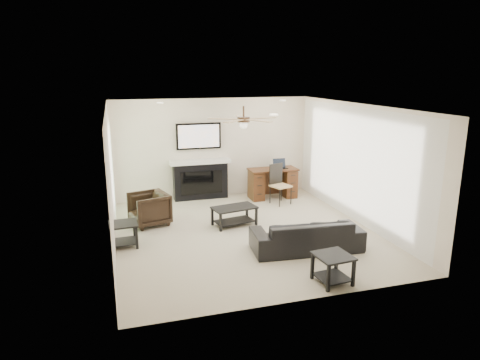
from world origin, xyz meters
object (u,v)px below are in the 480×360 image
Objects in this scene: coffee_table at (234,216)px; desk at (273,183)px; fireplace_unit at (200,162)px; armchair at (149,209)px; sofa at (307,235)px.

desk reaches higher than coffee_table.
fireplace_unit is at bearing 87.02° from coffee_table.
desk is at bearing -14.08° from fireplace_unit.
fireplace_unit is 1.91m from desk.
armchair is 0.39× the size of fireplace_unit.
desk is (3.18, 1.12, 0.04)m from armchair.
coffee_table is 0.47× the size of fireplace_unit.
fireplace_unit is (-1.19, 3.72, 0.67)m from sofa.
sofa reaches higher than coffee_table.
coffee_table is (-0.90, 1.60, -0.09)m from sofa.
sofa is 2.61× the size of armchair.
armchair is 0.62× the size of desk.
armchair is at bearing -132.07° from fireplace_unit.
desk is (0.58, 3.27, 0.09)m from sofa.
sofa is 3.33m from desk.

